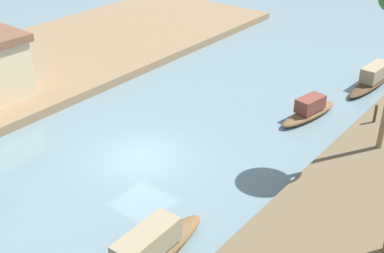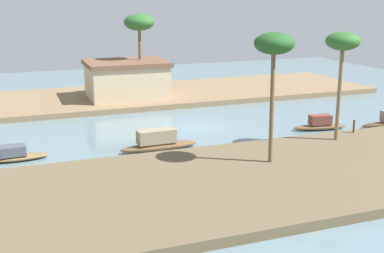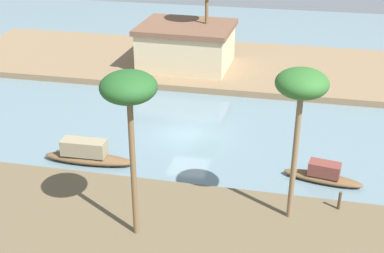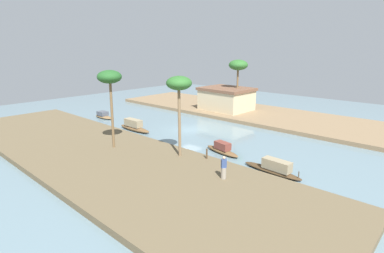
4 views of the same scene
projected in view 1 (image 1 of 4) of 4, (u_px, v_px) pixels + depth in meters
river_water at (141, 157)px, 23.11m from camera, size 70.82×70.82×0.00m
sampan_midstream at (373, 78)px, 29.98m from camera, size 5.29×1.31×1.23m
sampan_open_hull at (150, 250)px, 16.89m from camera, size 5.26×1.22×1.40m
sampan_with_red_awning at (309, 110)px, 26.38m from camera, size 4.29×1.68×1.14m
mooring_post at (375, 113)px, 24.88m from camera, size 0.14×0.14×0.92m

